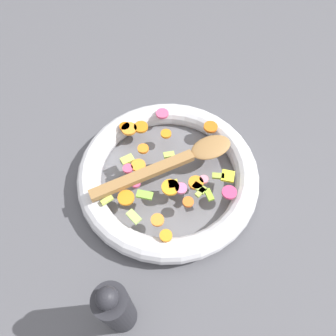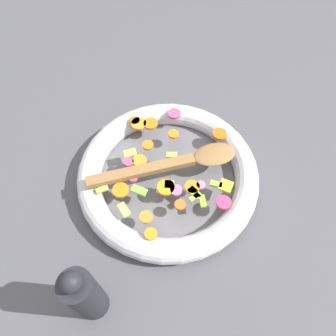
% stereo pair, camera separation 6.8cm
% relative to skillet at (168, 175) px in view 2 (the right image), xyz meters
% --- Properties ---
extents(ground_plane, '(4.00, 4.00, 0.00)m').
position_rel_skillet_xyz_m(ground_plane, '(0.00, 0.00, -0.02)').
color(ground_plane, '#4C4C51').
extents(skillet, '(0.39, 0.39, 0.05)m').
position_rel_skillet_xyz_m(skillet, '(0.00, 0.00, 0.00)').
color(skillet, slate).
rests_on(skillet, ground_plane).
extents(chopped_vegetables, '(0.27, 0.32, 0.01)m').
position_rel_skillet_xyz_m(chopped_vegetables, '(0.00, 0.00, 0.03)').
color(chopped_vegetables, orange).
rests_on(chopped_vegetables, skillet).
extents(wooden_spoon, '(0.29, 0.19, 0.01)m').
position_rel_skillet_xyz_m(wooden_spoon, '(-0.02, -0.01, 0.04)').
color(wooden_spoon, olive).
rests_on(wooden_spoon, chopped_vegetables).
extents(pepper_mill, '(0.05, 0.05, 0.19)m').
position_rel_skillet_xyz_m(pepper_mill, '(0.06, 0.28, 0.06)').
color(pepper_mill, '#232328').
rests_on(pepper_mill, ground_plane).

